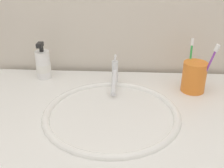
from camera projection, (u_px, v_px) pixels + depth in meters
The scene contains 6 objects.
sink_basin at pixel (111, 126), 0.88m from camera, with size 0.43×0.43×0.13m.
faucet at pixel (115, 76), 1.02m from camera, with size 0.02×0.17×0.10m.
toothbrush_cup at pixel (194, 77), 0.98m from camera, with size 0.08×0.08×0.11m, color orange.
toothbrush_purple at pixel (209, 66), 0.93m from camera, with size 0.05×0.05×0.18m.
toothbrush_green at pixel (190, 60), 0.99m from camera, with size 0.01×0.03×0.18m.
soap_dispenser at pixel (43, 65), 1.08m from camera, with size 0.06×0.06×0.15m.
Camera 1 is at (0.04, -0.74, 1.31)m, focal length 44.32 mm.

